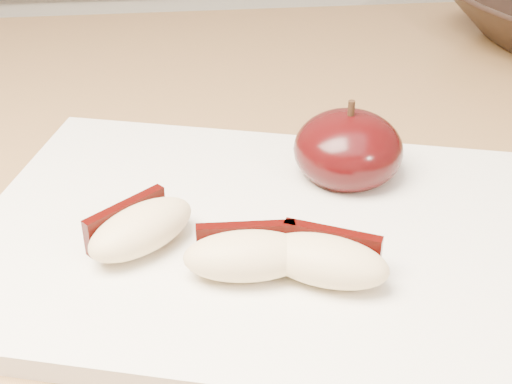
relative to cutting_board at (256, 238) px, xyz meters
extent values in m
cube|color=silver|center=(-0.06, 0.82, -0.46)|extent=(2.40, 0.60, 0.90)
cube|color=olive|center=(-0.06, 0.12, -0.03)|extent=(1.64, 0.64, 0.04)
cube|color=silver|center=(0.00, 0.00, 0.00)|extent=(0.38, 0.32, 0.01)
ellipsoid|color=black|center=(0.06, 0.06, 0.02)|extent=(0.09, 0.09, 0.05)
cylinder|color=black|center=(0.06, 0.06, 0.05)|extent=(0.00, 0.00, 0.01)
ellipsoid|color=#D7BB88|center=(-0.06, -0.01, 0.02)|extent=(0.07, 0.07, 0.02)
cube|color=black|center=(-0.07, 0.00, 0.02)|extent=(0.04, 0.04, 0.02)
ellipsoid|color=#D7BB88|center=(-0.01, -0.04, 0.02)|extent=(0.07, 0.03, 0.02)
cube|color=black|center=(-0.01, -0.03, 0.02)|extent=(0.05, 0.01, 0.02)
ellipsoid|color=#D7BB88|center=(0.03, -0.05, 0.02)|extent=(0.07, 0.06, 0.02)
cube|color=black|center=(0.04, -0.04, 0.02)|extent=(0.05, 0.03, 0.02)
camera|label=1|loc=(-0.04, -0.33, 0.24)|focal=50.00mm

